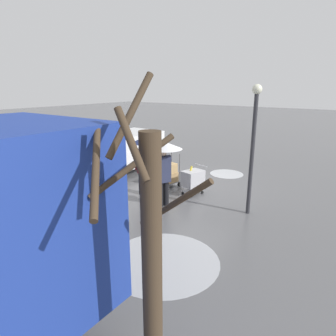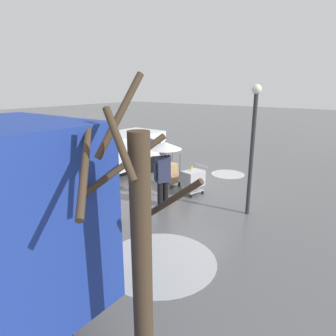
% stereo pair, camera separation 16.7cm
% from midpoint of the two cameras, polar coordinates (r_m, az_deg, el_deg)
% --- Properties ---
extents(ground_plane, '(90.00, 90.00, 0.00)m').
position_cam_midpoint_polar(ground_plane, '(11.71, 4.85, -3.52)').
color(ground_plane, '#5B5B5E').
extents(slush_patch_near_cluster, '(2.57, 2.57, 0.01)m').
position_cam_midpoint_polar(slush_patch_near_cluster, '(7.02, -1.74, -17.41)').
color(slush_patch_near_cluster, '#ADAFB5').
rests_on(slush_patch_near_cluster, ground).
extents(slush_patch_under_van, '(1.47, 1.47, 0.01)m').
position_cam_midpoint_polar(slush_patch_under_van, '(13.52, 10.83, -1.09)').
color(slush_patch_under_van, silver).
rests_on(slush_patch_under_van, ground).
extents(slush_patch_mid_street, '(2.20, 2.20, 0.01)m').
position_cam_midpoint_polar(slush_patch_mid_street, '(10.80, -22.94, -6.42)').
color(slush_patch_mid_street, '#ADAFB5').
rests_on(slush_patch_mid_street, ground).
extents(slush_patch_far_side, '(2.36, 2.36, 0.01)m').
position_cam_midpoint_polar(slush_patch_far_side, '(7.22, -29.90, -18.72)').
color(slush_patch_far_side, '#ADAFB5').
rests_on(slush_patch_far_side, ground).
extents(cargo_van_parked_right, '(2.33, 5.40, 2.60)m').
position_cam_midpoint_polar(cargo_van_parked_right, '(12.78, -12.51, 3.28)').
color(cargo_van_parked_right, white).
rests_on(cargo_van_parked_right, ground).
extents(shopping_cart_vendor, '(0.72, 0.92, 1.04)m').
position_cam_midpoint_polar(shopping_cart_vendor, '(10.72, 4.34, -2.13)').
color(shopping_cart_vendor, '#B2B2B7').
rests_on(shopping_cart_vendor, ground).
extents(hand_dolly_boxes, '(0.64, 0.79, 1.32)m').
position_cam_midpoint_polar(hand_dolly_boxes, '(11.44, -0.01, -1.06)').
color(hand_dolly_boxes, '#515156').
rests_on(hand_dolly_boxes, ground).
extents(pedestrian_pink_side, '(1.04, 1.04, 2.15)m').
position_cam_midpoint_polar(pedestrian_pink_side, '(9.41, -1.15, 1.82)').
color(pedestrian_pink_side, black).
rests_on(pedestrian_pink_side, ground).
extents(pedestrian_black_side, '(1.04, 1.04, 2.15)m').
position_cam_midpoint_polar(pedestrian_black_side, '(10.47, -4.92, 3.18)').
color(pedestrian_black_side, black).
rests_on(pedestrian_black_side, ground).
extents(bare_tree_near, '(1.32, 1.61, 3.97)m').
position_cam_midpoint_polar(bare_tree_near, '(3.62, -4.96, -16.73)').
color(bare_tree_near, '#423323').
rests_on(bare_tree_near, ground).
extents(street_lamp, '(0.28, 0.28, 3.86)m').
position_cam_midpoint_polar(street_lamp, '(8.96, 15.55, 5.68)').
color(street_lamp, '#2D2D33').
rests_on(street_lamp, ground).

